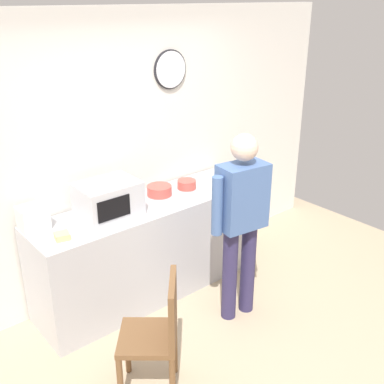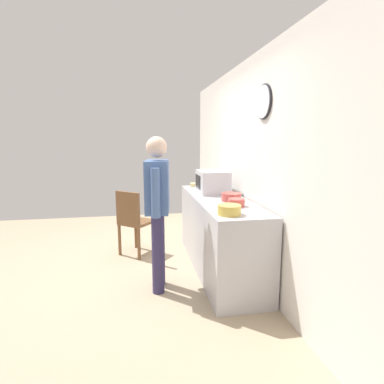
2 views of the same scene
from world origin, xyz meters
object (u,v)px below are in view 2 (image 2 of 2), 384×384
microwave (213,182)px  fork_utensil (257,207)px  wooden_chair (133,220)px  salad_bowl (236,203)px  mixing_bowl (231,197)px  toaster (214,180)px  cereal_bowl (229,210)px  person_standing (158,202)px  spoon_utensil (211,188)px  sandwich_plate (194,186)px

microwave → fork_utensil: bearing=13.9°
microwave → wooden_chair: bearing=-104.9°
salad_bowl → wooden_chair: 1.69m
mixing_bowl → toaster: (-1.19, 0.09, 0.05)m
microwave → cereal_bowl: size_ratio=2.19×
microwave → toaster: size_ratio=2.27×
cereal_bowl → person_standing: size_ratio=0.14×
spoon_utensil → person_standing: bearing=-37.0°
microwave → salad_bowl: bearing=2.8°
toaster → fork_utensil: (1.59, 0.08, -0.10)m
person_standing → toaster: bearing=145.0°
salad_bowl → sandwich_plate: bearing=-171.7°
fork_utensil → person_standing: 1.07m
toaster → person_standing: size_ratio=0.13×
cereal_bowl → microwave: bearing=173.5°
wooden_chair → spoon_utensil: bearing=94.2°
salad_bowl → mixing_bowl: 0.30m
sandwich_plate → salad_bowl: size_ratio=1.27×
microwave → spoon_utensil: bearing=169.2°
salad_bowl → microwave: bearing=-177.2°
microwave → wooden_chair: microwave is taller
mixing_bowl → person_standing: size_ratio=0.14×
sandwich_plate → wooden_chair: bearing=-76.4°
fork_utensil → person_standing: (-0.21, -1.05, 0.05)m
cereal_bowl → toaster: bearing=170.4°
microwave → fork_utensil: microwave is taller
person_standing → microwave: bearing=134.5°
sandwich_plate → toaster: toaster is taller
microwave → mixing_bowl: bearing=7.9°
cereal_bowl → wooden_chair: 1.85m
microwave → spoon_utensil: microwave is taller
cereal_bowl → mixing_bowl: size_ratio=0.98×
salad_bowl → fork_utensil: (0.10, 0.20, -0.04)m
sandwich_plate → salad_bowl: bearing=8.3°
toaster → person_standing: 1.69m
mixing_bowl → person_standing: (0.20, -0.89, 0.01)m
person_standing → cereal_bowl: bearing=55.4°
wooden_chair → person_standing: bearing=14.5°
fork_utensil → person_standing: size_ratio=0.10×
sandwich_plate → person_standing: person_standing is taller
salad_bowl → mixing_bowl: bearing=172.8°
sandwich_plate → toaster: 0.35m
salad_bowl → person_standing: bearing=-97.1°
microwave → cereal_bowl: (1.24, -0.14, -0.10)m
salad_bowl → wooden_chair: salad_bowl is taller
person_standing → mixing_bowl: bearing=102.6°
person_standing → fork_utensil: bearing=78.9°
salad_bowl → cereal_bowl: (0.35, -0.19, 0.01)m
toaster → wooden_chair: bearing=-76.2°
toaster → person_standing: (1.38, -0.97, -0.04)m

